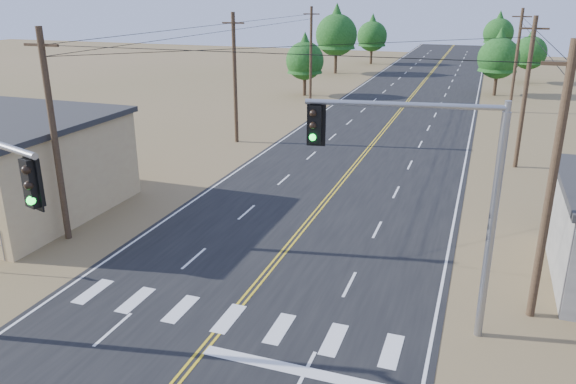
% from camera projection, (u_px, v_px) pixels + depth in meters
% --- Properties ---
extents(road, '(15.00, 200.00, 0.02)m').
position_uv_depth(road, '(359.00, 160.00, 40.22)').
color(road, black).
rests_on(road, ground).
extents(utility_pole_left_near, '(1.80, 0.30, 10.00)m').
position_uv_depth(utility_pole_left_near, '(54.00, 136.00, 25.79)').
color(utility_pole_left_near, '#4C3826').
rests_on(utility_pole_left_near, ground).
extents(utility_pole_left_mid, '(1.80, 0.30, 10.00)m').
position_uv_depth(utility_pole_left_mid, '(235.00, 78.00, 43.57)').
color(utility_pole_left_mid, '#4C3826').
rests_on(utility_pole_left_mid, ground).
extents(utility_pole_left_far, '(1.80, 0.30, 10.00)m').
position_uv_depth(utility_pole_left_far, '(311.00, 53.00, 61.34)').
color(utility_pole_left_far, '#4C3826').
rests_on(utility_pole_left_far, ground).
extents(utility_pole_right_near, '(1.80, 0.30, 10.00)m').
position_uv_depth(utility_pole_right_near, '(551.00, 185.00, 19.23)').
color(utility_pole_right_near, '#4C3826').
rests_on(utility_pole_right_near, ground).
extents(utility_pole_right_mid, '(1.80, 0.30, 10.00)m').
position_uv_depth(utility_pole_right_mid, '(525.00, 93.00, 37.00)').
color(utility_pole_right_mid, '#4C3826').
rests_on(utility_pole_right_mid, ground).
extents(utility_pole_right_far, '(1.80, 0.30, 10.00)m').
position_uv_depth(utility_pole_right_far, '(516.00, 60.00, 54.78)').
color(utility_pole_right_far, '#4C3826').
rests_on(utility_pole_right_far, ground).
extents(signal_mast_right, '(6.29, 1.37, 8.27)m').
position_uv_depth(signal_mast_right, '(440.00, 182.00, 18.17)').
color(signal_mast_right, gray).
rests_on(signal_mast_right, ground).
extents(tree_left_near, '(4.35, 4.35, 7.24)m').
position_uv_depth(tree_left_near, '(305.00, 57.00, 64.19)').
color(tree_left_near, '#3F2D1E').
rests_on(tree_left_near, ground).
extents(tree_left_mid, '(6.03, 6.03, 10.04)m').
position_uv_depth(tree_left_mid, '(336.00, 31.00, 81.65)').
color(tree_left_mid, '#3F2D1E').
rests_on(tree_left_mid, ground).
extents(tree_left_far, '(4.93, 4.93, 8.21)m').
position_uv_depth(tree_left_far, '(372.00, 33.00, 93.03)').
color(tree_left_far, '#3F2D1E').
rests_on(tree_left_far, ground).
extents(tree_right_near, '(4.65, 4.65, 7.76)m').
position_uv_depth(tree_right_near, '(499.00, 54.00, 64.09)').
color(tree_right_near, '#3F2D1E').
rests_on(tree_right_near, ground).
extents(tree_right_mid, '(4.28, 4.28, 7.14)m').
position_uv_depth(tree_right_mid, '(530.00, 49.00, 73.22)').
color(tree_right_mid, '#3F2D1E').
rests_on(tree_right_mid, ground).
extents(tree_right_far, '(5.12, 5.12, 8.53)m').
position_uv_depth(tree_right_far, '(499.00, 30.00, 97.43)').
color(tree_right_far, '#3F2D1E').
rests_on(tree_right_far, ground).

